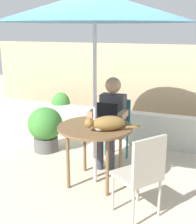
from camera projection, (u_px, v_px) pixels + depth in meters
ground_plane at (95, 182)px, 3.90m from camera, size 14.00×14.00×0.00m
fence_back at (139, 89)px, 5.65m from camera, size 5.98×0.08×1.61m
planter_wall_low at (128, 127)px, 5.16m from camera, size 5.38×0.20×0.54m
patio_table at (95, 132)px, 3.72m from camera, size 0.90×0.90×0.74m
patio_umbrella at (95, 7)px, 3.34m from camera, size 2.19×2.19×2.27m
chair_occupied at (115, 125)px, 4.45m from camera, size 0.40×0.40×0.90m
chair_empty at (142, 170)px, 3.04m from camera, size 0.56×0.56×0.90m
person_seated at (111, 117)px, 4.26m from camera, size 0.48×0.48×1.24m
laptop at (105, 116)px, 3.89m from camera, size 0.30×0.25×0.21m
cat at (106, 123)px, 3.53m from camera, size 0.57×0.39×0.17m
potted_plant_near_fence at (61, 112)px, 5.68m from camera, size 0.34×0.34×0.75m
potted_plant_by_chair at (45, 127)px, 4.81m from camera, size 0.54×0.54×0.70m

